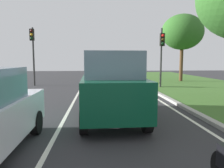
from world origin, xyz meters
name	(u,v)px	position (x,y,z in m)	size (l,w,h in m)	color
ground_plane	(89,97)	(0.00, 14.00, 0.00)	(60.00, 60.00, 0.00)	#2D2D30
lane_line_center	(76,97)	(-0.70, 14.00, 0.00)	(0.12, 32.00, 0.01)	silver
lane_line_right_edge	(152,96)	(3.60, 14.00, 0.00)	(0.12, 32.00, 0.01)	silver
curb_right	(161,95)	(4.10, 14.00, 0.06)	(0.24, 48.00, 0.12)	#9E9B93
car_suv_ahead	(111,85)	(0.91, 9.38, 1.17)	(2.03, 4.53, 2.28)	#0C472D
traffic_light_near_right	(162,49)	(5.15, 17.51, 2.86)	(0.32, 0.50, 4.33)	#2D2D2D
traffic_light_overhead_left	(33,46)	(-4.54, 19.68, 3.16)	(0.32, 0.50, 4.59)	#2D2D2D
tree_roadside_far	(182,32)	(8.49, 22.08, 4.63)	(3.85, 3.85, 6.29)	#4C331E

